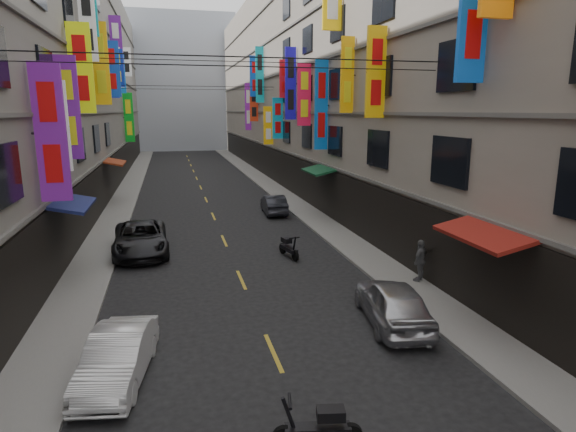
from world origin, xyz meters
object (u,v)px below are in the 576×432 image
car_left_far (141,238)px  pedestrian_rfar (420,260)px  car_right_far (274,204)px  car_left_mid (118,357)px  scooter_crossing (319,428)px  car_right_mid (393,302)px  scooter_far_right (288,248)px

car_left_far → pedestrian_rfar: 12.57m
car_left_far → car_right_far: (7.88, 7.20, -0.11)m
car_left_mid → car_left_far: car_left_far is taller
pedestrian_rfar → car_right_far: bearing=-115.9°
scooter_crossing → car_right_far: 22.19m
scooter_crossing → car_right_mid: bearing=-28.1°
car_left_far → car_left_mid: bearing=-92.9°
scooter_crossing → car_right_mid: (3.93, 4.89, 0.27)m
car_left_far → scooter_far_right: bearing=-21.6°
scooter_crossing → pedestrian_rfar: (6.53, 7.91, 0.49)m
car_left_mid → car_right_far: size_ratio=1.01×
car_right_far → pedestrian_rfar: 14.22m
car_right_mid → car_right_far: (-0.12, 16.97, -0.09)m
scooter_far_right → car_left_far: car_left_far is taller
scooter_far_right → pedestrian_rfar: bearing=119.8°
scooter_crossing → car_left_far: car_left_far is taller
scooter_far_right → car_left_far: 6.90m
car_left_far → car_right_mid: car_left_far is taller
car_right_mid → car_left_far: bearing=-41.9°
scooter_far_right → car_right_far: bearing=-110.2°
car_right_far → car_right_mid: bearing=93.5°
car_left_mid → pedestrian_rfar: pedestrian_rfar is taller
scooter_far_right → car_left_far: size_ratio=0.34×
car_left_far → pedestrian_rfar: pedestrian_rfar is taller
scooter_crossing → car_left_far: bearing=26.2°
pedestrian_rfar → car_left_far: bearing=-69.4°
car_left_mid → car_right_mid: size_ratio=0.90×
scooter_crossing → pedestrian_rfar: pedestrian_rfar is taller
scooter_crossing → car_right_far: bearing=0.8°
scooter_far_right → car_left_far: (-6.53, 2.21, 0.28)m
scooter_crossing → pedestrian_rfar: size_ratio=1.10×
car_right_far → scooter_far_right: bearing=85.0°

